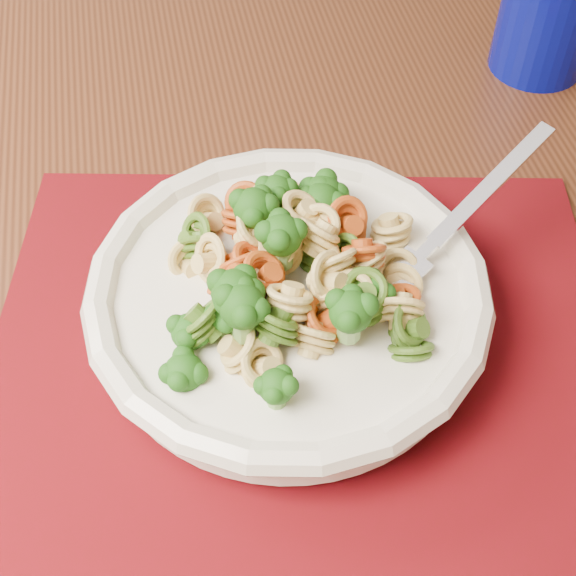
# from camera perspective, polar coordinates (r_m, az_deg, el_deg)

# --- Properties ---
(dining_table) EXTENTS (1.46, 1.20, 0.71)m
(dining_table) POSITION_cam_1_polar(r_m,az_deg,el_deg) (0.66, -3.91, -3.62)
(dining_table) COLOR #522B17
(dining_table) RESTS_ON ground
(placemat) EXTENTS (0.45, 0.37, 0.00)m
(placemat) POSITION_cam_1_polar(r_m,az_deg,el_deg) (0.53, 0.97, -3.85)
(placemat) COLOR #660412
(placemat) RESTS_ON dining_table
(pasta_bowl) EXTENTS (0.26, 0.26, 0.05)m
(pasta_bowl) POSITION_cam_1_polar(r_m,az_deg,el_deg) (0.51, 0.00, -0.74)
(pasta_bowl) COLOR silver
(pasta_bowl) RESTS_ON placemat
(pasta_broccoli_heap) EXTENTS (0.22, 0.22, 0.06)m
(pasta_broccoli_heap) POSITION_cam_1_polar(r_m,az_deg,el_deg) (0.50, 0.00, 0.44)
(pasta_broccoli_heap) COLOR #E4BE70
(pasta_broccoli_heap) RESTS_ON pasta_bowl
(fork) EXTENTS (0.13, 0.16, 0.08)m
(fork) POSITION_cam_1_polar(r_m,az_deg,el_deg) (0.51, 8.42, 1.26)
(fork) COLOR silver
(fork) RESTS_ON pasta_bowl
(tumbler) EXTENTS (0.08, 0.08, 0.10)m
(tumbler) POSITION_cam_1_polar(r_m,az_deg,el_deg) (0.75, 18.02, 18.04)
(tumbler) COLOR #050B74
(tumbler) RESTS_ON dining_table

